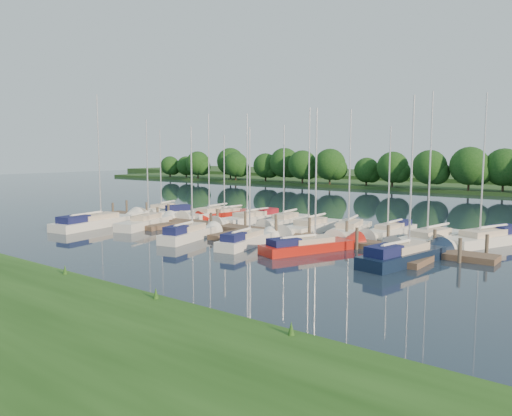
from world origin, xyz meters
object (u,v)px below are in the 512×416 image
Objects in this scene: sailboat_n_0 at (163,211)px; sailboat_s_2 at (189,235)px; dock at (246,231)px; sailboat_n_5 at (285,222)px; motorboat at (176,213)px.

sailboat_s_2 is (14.97, -10.48, 0.07)m from sailboat_n_0.
dock is 4.01× the size of sailboat_n_5.
sailboat_n_5 is 11.40m from sailboat_s_2.
dock is at bearing 59.23° from sailboat_s_2.
dock is at bearing 85.49° from sailboat_n_5.
sailboat_n_5 is (13.50, 1.53, -0.04)m from motorboat.
sailboat_n_0 is at bearing -2.89° from sailboat_n_5.
sailboat_s_2 is (11.91, -9.75, 0.02)m from motorboat.
sailboat_n_0 is 1.83× the size of motorboat.
sailboat_n_5 is 1.05× the size of sailboat_s_2.
motorboat is at bearing 161.50° from dock.
sailboat_n_5 reaches higher than sailboat_s_2.
sailboat_n_0 is (-16.68, 5.29, 0.07)m from dock.
dock is at bearing 149.74° from sailboat_n_0.
dock is at bearing -176.94° from motorboat.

